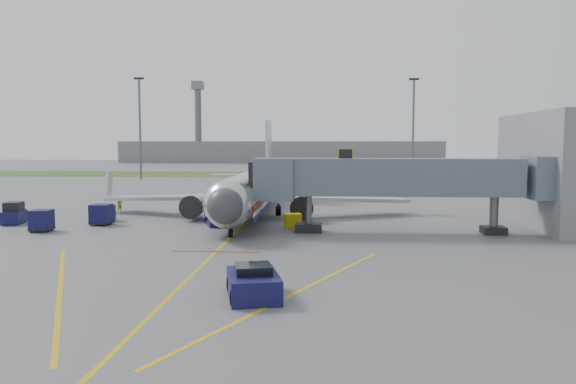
# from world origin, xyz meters

# --- Properties ---
(ground) EXTENTS (400.00, 400.00, 0.00)m
(ground) POSITION_xyz_m (0.00, 0.00, 0.00)
(ground) COLOR #565659
(ground) RESTS_ON ground
(grass_strip) EXTENTS (300.00, 25.00, 0.01)m
(grass_strip) POSITION_xyz_m (0.00, 90.00, 0.01)
(grass_strip) COLOR #2D4C1E
(grass_strip) RESTS_ON ground
(apron_markings) EXTENTS (21.52, 50.00, 0.01)m
(apron_markings) POSITION_xyz_m (0.00, -7.40, 0.00)
(apron_markings) COLOR gold
(apron_markings) RESTS_ON ground
(airliner) EXTENTS (32.10, 35.67, 10.25)m
(airliner) POSITION_xyz_m (0.00, 15.25, 2.65)
(airliner) COLOR silver
(airliner) RESTS_ON ground
(jet_bridge) EXTENTS (25.30, 4.00, 6.90)m
(jet_bridge) POSITION_xyz_m (12.86, 5.00, 4.47)
(jet_bridge) COLOR slate
(jet_bridge) RESTS_ON ground
(light_mast_left) EXTENTS (2.00, 0.44, 20.40)m
(light_mast_left) POSITION_xyz_m (-30.00, 70.00, 10.78)
(light_mast_left) COLOR #595B60
(light_mast_left) RESTS_ON ground
(light_mast_right) EXTENTS (2.00, 0.44, 20.40)m
(light_mast_right) POSITION_xyz_m (25.00, 75.00, 10.78)
(light_mast_right) COLOR #595B60
(light_mast_right) RESTS_ON ground
(distant_terminal) EXTENTS (120.00, 14.00, 8.00)m
(distant_terminal) POSITION_xyz_m (-10.00, 170.00, 4.00)
(distant_terminal) COLOR slate
(distant_terminal) RESTS_ON ground
(control_tower) EXTENTS (4.00, 4.00, 30.00)m
(control_tower) POSITION_xyz_m (-40.00, 165.00, 17.33)
(control_tower) COLOR #595B60
(control_tower) RESTS_ON ground
(pushback_tug) EXTENTS (3.14, 4.24, 1.58)m
(pushback_tug) POSITION_xyz_m (4.00, -14.95, 0.66)
(pushback_tug) COLOR #0E0F3E
(pushback_tug) RESTS_ON ground
(baggage_tug) EXTENTS (2.03, 3.10, 2.00)m
(baggage_tug) POSITION_xyz_m (-20.97, 7.87, 0.88)
(baggage_tug) COLOR #0E0F3E
(baggage_tug) RESTS_ON ground
(baggage_cart_a) EXTENTS (1.78, 1.78, 1.86)m
(baggage_cart_a) POSITION_xyz_m (-12.74, 7.74, 0.95)
(baggage_cart_a) COLOR #0E0F3E
(baggage_cart_a) RESTS_ON ground
(baggage_cart_b) EXTENTS (1.66, 1.66, 1.48)m
(baggage_cart_b) POSITION_xyz_m (-13.17, 10.33, 0.75)
(baggage_cart_b) COLOR #0E0F3E
(baggage_cart_b) RESTS_ON ground
(baggage_cart_c) EXTENTS (1.82, 1.82, 1.80)m
(baggage_cart_c) POSITION_xyz_m (-16.21, 3.74, 0.92)
(baggage_cart_c) COLOR #0E0F3E
(baggage_cart_c) RESTS_ON ground
(belt_loader) EXTENTS (2.29, 4.05, 1.91)m
(belt_loader) POSITION_xyz_m (-2.51, 8.13, 0.48)
(belt_loader) COLOR #0E0F3E
(belt_loader) RESTS_ON ground
(ground_power_cart) EXTENTS (1.67, 1.35, 1.16)m
(ground_power_cart) POSITION_xyz_m (4.51, 7.82, 0.57)
(ground_power_cart) COLOR #D2BF0C
(ground_power_cart) RESTS_ON ground
(ramp_worker) EXTENTS (0.66, 0.68, 1.58)m
(ramp_worker) POSITION_xyz_m (-14.52, 16.96, 0.79)
(ramp_worker) COLOR #B8D018
(ramp_worker) RESTS_ON ground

